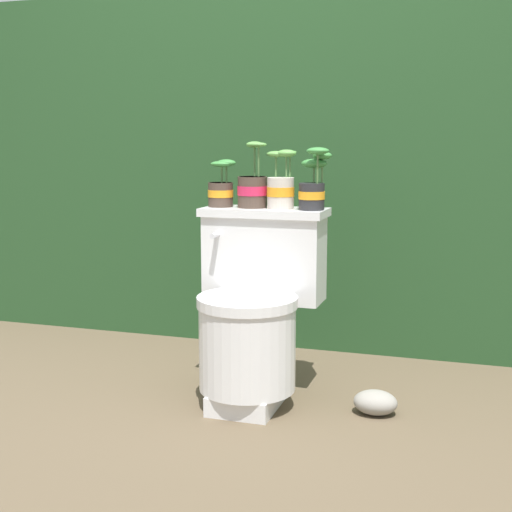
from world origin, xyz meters
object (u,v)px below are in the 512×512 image
object	(u,v)px
potted_plant_middle	(281,187)
garden_stone	(375,402)
potted_plant_left	(221,189)
potted_plant_midleft	(253,188)
toilet	(254,311)
potted_plant_midright	(313,185)

from	to	relation	value
potted_plant_middle	garden_stone	xyz separation A→B (m)	(0.39, -0.14, -0.74)
potted_plant_left	garden_stone	xyz separation A→B (m)	(0.62, -0.14, -0.73)
potted_plant_midleft	potted_plant_middle	distance (m)	0.11
toilet	garden_stone	distance (m)	0.54
potted_plant_midright	potted_plant_left	bearing A→B (deg)	178.41
toilet	potted_plant_midright	world-z (taller)	potted_plant_midright
potted_plant_midright	potted_plant_middle	bearing A→B (deg)	177.74
toilet	potted_plant_midright	distance (m)	0.50
toilet	garden_stone	world-z (taller)	toilet
potted_plant_left	potted_plant_midleft	world-z (taller)	potted_plant_midleft
toilet	garden_stone	bearing A→B (deg)	-1.36
garden_stone	potted_plant_left	bearing A→B (deg)	167.04
potted_plant_middle	potted_plant_midleft	bearing A→B (deg)	174.77
potted_plant_middle	garden_stone	bearing A→B (deg)	-19.67
potted_plant_middle	potted_plant_midright	bearing A→B (deg)	-2.26
potted_plant_midright	garden_stone	bearing A→B (deg)	-26.78
toilet	potted_plant_left	distance (m)	0.48
potted_plant_left	potted_plant_midleft	xyz separation A→B (m)	(0.12, 0.01, 0.00)
potted_plant_midleft	potted_plant_midright	world-z (taller)	potted_plant_midleft
toilet	potted_plant_midleft	distance (m)	0.46
potted_plant_midleft	garden_stone	world-z (taller)	potted_plant_midleft
garden_stone	potted_plant_midleft	bearing A→B (deg)	163.43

